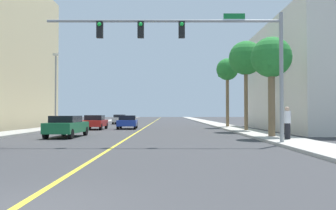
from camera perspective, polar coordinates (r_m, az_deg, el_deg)
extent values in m
plane|color=#38383A|center=(47.55, -2.88, -3.30)|extent=(192.00, 192.00, 0.00)
cube|color=#9E9B93|center=(48.94, -13.83, -3.12)|extent=(2.61, 168.00, 0.15)
cube|color=#B2ADA3|center=(47.94, 8.29, -3.18)|extent=(2.61, 168.00, 0.15)
cube|color=yellow|center=(47.55, -2.88, -3.29)|extent=(0.16, 144.00, 0.01)
cylinder|color=gray|center=(18.42, 18.61, 4.46)|extent=(0.20, 0.20, 6.62)
cylinder|color=gray|center=(18.02, -0.39, 13.79)|extent=(11.96, 0.14, 0.14)
cube|color=black|center=(17.92, 2.55, 12.39)|extent=(0.32, 0.24, 0.84)
sphere|color=green|center=(17.85, 2.56, 13.28)|extent=(0.20, 0.20, 0.20)
cube|color=black|center=(17.96, -4.30, 12.36)|extent=(0.32, 0.24, 0.84)
sphere|color=green|center=(17.89, -4.33, 13.25)|extent=(0.20, 0.20, 0.20)
cube|color=black|center=(18.24, -11.02, 12.17)|extent=(0.32, 0.24, 0.84)
sphere|color=green|center=(18.17, -11.10, 13.04)|extent=(0.20, 0.20, 0.20)
cube|color=#147233|center=(18.40, 11.22, 14.30)|extent=(1.10, 0.04, 0.28)
cylinder|color=gray|center=(35.51, -17.94, 2.08)|extent=(0.16, 0.16, 7.10)
cube|color=beige|center=(35.92, -17.90, 7.98)|extent=(0.56, 0.28, 0.20)
cylinder|color=brown|center=(22.77, 17.10, 1.36)|extent=(0.44, 0.44, 5.04)
sphere|color=#287F33|center=(23.02, 17.06, 7.63)|extent=(2.58, 2.58, 2.58)
cone|color=#287F33|center=(23.13, 18.96, 7.10)|extent=(0.59, 1.50, 1.19)
cone|color=#287F33|center=(23.68, 16.25, 6.89)|extent=(1.45, 0.65, 1.15)
cone|color=#287F33|center=(22.86, 15.14, 7.17)|extent=(0.56, 1.40, 1.10)
cone|color=#287F33|center=(22.28, 17.77, 7.42)|extent=(1.40, 0.53, 1.24)
cylinder|color=brown|center=(30.55, 13.10, 1.83)|extent=(0.32, 0.32, 6.28)
sphere|color=#287F33|center=(30.89, 13.07, 7.65)|extent=(2.95, 2.95, 2.95)
cone|color=#287F33|center=(31.17, 14.61, 7.21)|extent=(0.60, 1.61, 1.27)
cone|color=#287F33|center=(31.71, 13.38, 7.05)|extent=(1.41, 0.90, 1.69)
cone|color=#287F33|center=(31.24, 11.60, 7.17)|extent=(1.15, 1.33, 1.61)
cone|color=#287F33|center=(30.14, 12.12, 7.49)|extent=(1.29, 1.39, 1.56)
cone|color=#287F33|center=(30.07, 13.79, 7.52)|extent=(1.40, 0.67, 1.66)
cylinder|color=brown|center=(38.32, 10.12, 1.19)|extent=(0.34, 0.34, 6.31)
sphere|color=#287F33|center=(38.59, 10.10, 5.88)|extent=(2.42, 2.42, 2.42)
cone|color=#287F33|center=(38.83, 11.10, 5.54)|extent=(0.65, 1.36, 1.23)
cone|color=#287F33|center=(39.24, 9.74, 5.46)|extent=(1.14, 0.59, 1.11)
cone|color=#287F33|center=(38.33, 9.07, 5.62)|extent=(0.59, 1.22, 1.40)
cone|color=#287F33|center=(37.88, 10.42, 5.71)|extent=(1.26, 0.56, 1.30)
cube|color=#196638|center=(24.02, -16.18, -3.58)|extent=(1.89, 4.57, 0.68)
cube|color=black|center=(23.75, -16.36, -2.26)|extent=(1.62, 2.28, 0.44)
cylinder|color=black|center=(25.90, -16.70, -4.16)|extent=(0.24, 0.65, 0.64)
cylinder|color=black|center=(25.45, -13.30, -4.23)|extent=(0.24, 0.65, 0.64)
cylinder|color=black|center=(22.68, -19.43, -4.55)|extent=(0.24, 0.65, 0.64)
cylinder|color=black|center=(22.16, -15.58, -4.65)|extent=(0.24, 0.65, 0.64)
cube|color=#BCBCC1|center=(51.17, -7.78, -2.42)|extent=(1.98, 4.19, 0.65)
cube|color=black|center=(51.21, -7.77, -1.82)|extent=(1.69, 2.15, 0.42)
cylinder|color=black|center=(52.77, -8.49, -2.75)|extent=(0.24, 0.65, 0.64)
cylinder|color=black|center=(52.61, -6.72, -2.75)|extent=(0.24, 0.65, 0.64)
cylinder|color=black|center=(49.76, -8.90, -2.83)|extent=(0.24, 0.65, 0.64)
cylinder|color=black|center=(49.59, -7.02, -2.84)|extent=(0.24, 0.65, 0.64)
cube|color=#1E389E|center=(35.33, -6.49, -2.97)|extent=(2.04, 4.09, 0.59)
cube|color=black|center=(35.37, -6.48, -2.11)|extent=(1.73, 1.98, 0.47)
cylinder|color=black|center=(36.86, -7.62, -3.36)|extent=(0.25, 0.65, 0.64)
cylinder|color=black|center=(36.74, -5.01, -3.37)|extent=(0.25, 0.65, 0.64)
cylinder|color=black|center=(33.96, -8.09, -3.53)|extent=(0.25, 0.65, 0.64)
cylinder|color=black|center=(33.83, -5.26, -3.54)|extent=(0.25, 0.65, 0.64)
cube|color=red|center=(34.55, -11.79, -2.97)|extent=(1.89, 3.98, 0.60)
cube|color=black|center=(34.41, -11.83, -2.07)|extent=(1.66, 1.77, 0.49)
cylinder|color=black|center=(36.15, -12.63, -3.37)|extent=(0.22, 0.64, 0.64)
cylinder|color=black|center=(35.81, -9.98, -3.41)|extent=(0.22, 0.64, 0.64)
cylinder|color=black|center=(33.35, -13.73, -3.54)|extent=(0.22, 0.64, 0.64)
cylinder|color=black|center=(32.98, -10.87, -3.58)|extent=(0.22, 0.64, 0.64)
cylinder|color=black|center=(20.51, 19.50, -4.13)|extent=(0.32, 0.32, 0.89)
cylinder|color=silver|center=(20.49, 19.49, -1.91)|extent=(0.38, 0.38, 0.70)
sphere|color=tan|center=(20.49, 19.48, -0.59)|extent=(0.24, 0.24, 0.24)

